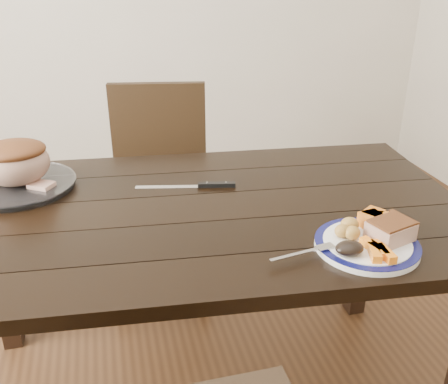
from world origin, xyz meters
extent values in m
cube|color=black|center=(0.00, 0.00, 0.73)|extent=(1.68, 1.04, 0.04)
cube|color=black|center=(0.75, 0.30, 0.35)|extent=(0.07, 0.07, 0.71)
cube|color=black|center=(-0.04, 0.65, 0.45)|extent=(0.49, 0.49, 0.04)
cube|color=black|center=(-0.01, 0.85, 0.70)|extent=(0.42, 0.12, 0.46)
cube|color=black|center=(0.17, 0.79, 0.21)|extent=(0.04, 0.04, 0.43)
cube|color=black|center=(0.10, 0.44, 0.21)|extent=(0.04, 0.04, 0.43)
cube|color=black|center=(-0.19, 0.86, 0.21)|extent=(0.04, 0.04, 0.43)
cube|color=black|center=(-0.25, 0.51, 0.21)|extent=(0.04, 0.04, 0.43)
cylinder|color=white|center=(0.38, -0.33, 0.76)|extent=(0.26, 0.26, 0.02)
torus|color=#0D0F45|center=(0.38, -0.33, 0.77)|extent=(0.26, 0.26, 0.02)
cylinder|color=white|center=(-0.52, 0.27, 0.76)|extent=(0.34, 0.34, 0.02)
cube|color=tan|center=(0.44, -0.33, 0.79)|extent=(0.12, 0.11, 0.05)
ellipsoid|color=gold|center=(0.35, -0.27, 0.79)|extent=(0.05, 0.04, 0.04)
ellipsoid|color=gold|center=(0.32, -0.29, 0.79)|extent=(0.04, 0.04, 0.04)
ellipsoid|color=gold|center=(0.34, -0.31, 0.79)|extent=(0.04, 0.04, 0.04)
cube|color=orange|center=(0.38, -0.38, 0.78)|extent=(0.03, 0.07, 0.02)
cube|color=orange|center=(0.38, -0.40, 0.78)|extent=(0.02, 0.07, 0.02)
cube|color=orange|center=(0.36, -0.39, 0.78)|extent=(0.04, 0.07, 0.02)
cube|color=orange|center=(0.37, -0.36, 0.78)|extent=(0.04, 0.07, 0.02)
cube|color=orange|center=(0.45, -0.27, 0.79)|extent=(0.07, 0.06, 0.04)
cube|color=orange|center=(0.42, -0.26, 0.79)|extent=(0.06, 0.05, 0.04)
cube|color=orange|center=(0.43, -0.25, 0.79)|extent=(0.07, 0.07, 0.04)
ellipsoid|color=black|center=(0.30, -0.37, 0.79)|extent=(0.07, 0.05, 0.03)
cube|color=silver|center=(0.18, -0.34, 0.77)|extent=(0.14, 0.03, 0.00)
cube|color=silver|center=(0.26, -0.33, 0.77)|extent=(0.05, 0.03, 0.00)
ellipsoid|color=#A97C67|center=(-0.52, 0.27, 0.84)|extent=(0.21, 0.18, 0.14)
cube|color=tan|center=(-0.45, 0.21, 0.78)|extent=(0.09, 0.08, 0.02)
cube|color=silver|center=(-0.06, 0.16, 0.75)|extent=(0.20, 0.06, 0.00)
cube|color=black|center=(0.09, 0.13, 0.76)|extent=(0.12, 0.04, 0.01)
camera|label=1|loc=(-0.23, -1.29, 1.42)|focal=40.00mm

